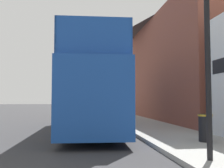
# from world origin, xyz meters

# --- Properties ---
(ground_plane) EXTENTS (144.00, 144.00, 0.00)m
(ground_plane) POSITION_xyz_m (0.00, 21.00, 0.00)
(ground_plane) COLOR #333335
(sidewalk) EXTENTS (2.96, 108.00, 0.14)m
(sidewalk) POSITION_xyz_m (7.00, 18.00, 0.07)
(sidewalk) COLOR #999993
(sidewalk) RESTS_ON ground_plane
(brick_terrace_rear) EXTENTS (6.00, 22.11, 9.73)m
(brick_terrace_rear) POSITION_xyz_m (11.48, 19.36, 4.87)
(brick_terrace_rear) COLOR brown
(brick_terrace_rear) RESTS_ON ground_plane
(tour_bus) EXTENTS (2.90, 10.53, 4.14)m
(tour_bus) POSITION_xyz_m (3.85, 10.40, 1.86)
(tour_bus) COLOR #19479E
(tour_bus) RESTS_ON ground_plane
(parked_car_ahead_of_bus) EXTENTS (1.91, 4.59, 1.49)m
(parked_car_ahead_of_bus) POSITION_xyz_m (4.44, 19.23, 0.70)
(parked_car_ahead_of_bus) COLOR #9E9EA3
(parked_car_ahead_of_bus) RESTS_ON ground_plane
(lamp_post_nearest) EXTENTS (0.35, 0.35, 4.85)m
(lamp_post_nearest) POSITION_xyz_m (6.15, 3.11, 3.47)
(lamp_post_nearest) COLOR black
(lamp_post_nearest) RESTS_ON sidewalk
(lamp_post_second) EXTENTS (0.35, 0.35, 4.56)m
(lamp_post_second) POSITION_xyz_m (6.08, 11.70, 3.29)
(lamp_post_second) COLOR black
(lamp_post_second) RESTS_ON sidewalk
(litter_bin) EXTENTS (0.48, 0.48, 0.91)m
(litter_bin) POSITION_xyz_m (7.35, 5.63, 0.62)
(litter_bin) COLOR black
(litter_bin) RESTS_ON sidewalk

